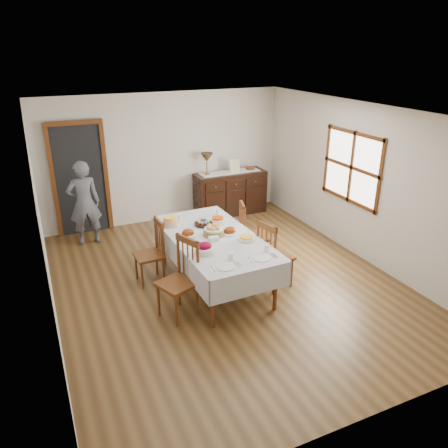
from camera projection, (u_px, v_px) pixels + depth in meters
name	position (u px, v px, depth m)	size (l,w,h in m)	color
ground	(227.00, 282.00, 6.81)	(6.00, 6.00, 0.00)	brown
room_shell	(206.00, 175.00, 6.48)	(5.02, 6.02, 2.65)	white
dining_table	(214.00, 242.00, 6.49)	(1.26, 2.38, 0.81)	#BABABE
chair_left_near	(180.00, 278.00, 5.82)	(0.59, 0.59, 1.10)	#572C11
chair_left_far	(152.00, 251.00, 6.68)	(0.43, 0.43, 1.00)	#572C11
chair_right_near	(273.00, 254.00, 6.51)	(0.53, 0.53, 1.07)	#572C11
chair_right_far	(251.00, 233.00, 7.26)	(0.55, 0.55, 1.06)	#572C11
sideboard	(230.00, 193.00, 9.43)	(1.54, 0.56, 0.92)	black
person	(84.00, 200.00, 7.85)	(0.52, 0.34, 1.68)	#4F515A
bread_basket	(214.00, 231.00, 6.47)	(0.31, 0.31, 0.17)	brown
egg_basket	(203.00, 223.00, 6.84)	(0.28, 0.28, 0.10)	black
ham_platter_a	(188.00, 233.00, 6.49)	(0.32, 0.32, 0.11)	silver
ham_platter_b	(230.00, 231.00, 6.57)	(0.31, 0.31, 0.11)	silver
beet_bowl	(205.00, 248.00, 5.93)	(0.27, 0.27, 0.16)	silver
carrot_bowl	(218.00, 220.00, 6.94)	(0.24, 0.24, 0.09)	silver
pineapple_bowl	(171.00, 222.00, 6.81)	(0.24, 0.24, 0.14)	#D2A387
casserole_dish	(247.00, 238.00, 6.31)	(0.24, 0.24, 0.07)	silver
butter_dish	(214.00, 239.00, 6.29)	(0.14, 0.09, 0.07)	silver
setting_left	(227.00, 263.00, 5.62)	(0.42, 0.31, 0.10)	silver
setting_right	(263.00, 254.00, 5.86)	(0.42, 0.31, 0.10)	silver
glass_far_a	(180.00, 218.00, 7.00)	(0.07, 0.07, 0.11)	white
glass_far_b	(218.00, 212.00, 7.27)	(0.07, 0.07, 0.09)	white
runner	(230.00, 172.00, 9.26)	(1.30, 0.35, 0.01)	white
table_lamp	(207.00, 158.00, 8.95)	(0.26, 0.26, 0.46)	brown
picture_frame	(235.00, 166.00, 9.20)	(0.22, 0.08, 0.28)	beige
deco_bowl	(250.00, 168.00, 9.45)	(0.20, 0.20, 0.06)	#572C11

